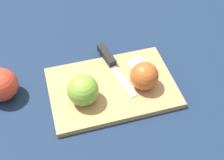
% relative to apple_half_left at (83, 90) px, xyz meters
% --- Properties ---
extents(ground_plane, '(4.00, 4.00, 0.00)m').
position_rel_apple_half_left_xyz_m(ground_plane, '(0.07, 0.04, -0.05)').
color(ground_plane, '#14233D').
extents(cutting_board, '(0.34, 0.26, 0.01)m').
position_rel_apple_half_left_xyz_m(cutting_board, '(0.07, 0.04, -0.04)').
color(cutting_board, '#A37A4C').
rests_on(cutting_board, ground_plane).
extents(apple_half_left, '(0.07, 0.07, 0.07)m').
position_rel_apple_half_left_xyz_m(apple_half_left, '(0.00, 0.00, 0.00)').
color(apple_half_left, olive).
rests_on(apple_half_left, cutting_board).
extents(apple_half_right, '(0.07, 0.07, 0.07)m').
position_rel_apple_half_left_xyz_m(apple_half_right, '(0.14, 0.03, -0.00)').
color(apple_half_right, '#AD4C1E').
rests_on(apple_half_right, cutting_board).
extents(knife, '(0.09, 0.18, 0.02)m').
position_rel_apple_half_left_xyz_m(knife, '(0.07, 0.12, -0.03)').
color(knife, silver).
rests_on(knife, cutting_board).
extents(apple_slice, '(0.05, 0.05, 0.01)m').
position_rel_apple_half_left_xyz_m(apple_slice, '(0.14, 0.10, -0.03)').
color(apple_slice, '#EFE5C6').
rests_on(apple_slice, cutting_board).
extents(apple_whole, '(0.08, 0.08, 0.09)m').
position_rel_apple_half_left_xyz_m(apple_whole, '(-0.19, 0.03, -0.01)').
color(apple_whole, red).
rests_on(apple_whole, ground_plane).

